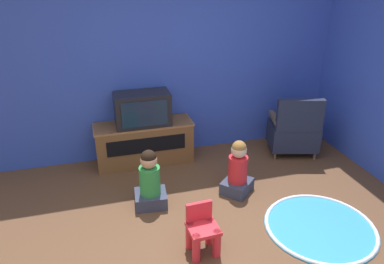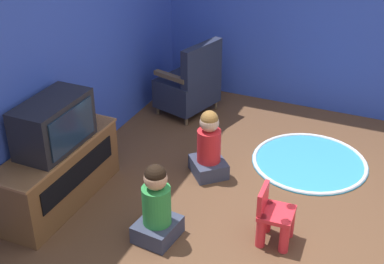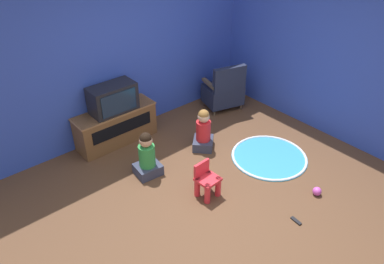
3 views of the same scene
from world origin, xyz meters
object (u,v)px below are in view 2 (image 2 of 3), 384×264
(yellow_kid_chair, at_px, (274,219))
(child_watching_center, at_px, (157,207))
(child_watching_left, at_px, (209,147))
(tv_cabinet, at_px, (59,173))
(television, at_px, (54,124))
(black_armchair, at_px, (190,85))

(yellow_kid_chair, distance_m, child_watching_center, 0.94)
(child_watching_left, bearing_deg, child_watching_center, 136.07)
(tv_cabinet, xyz_separation_m, television, (0.00, -0.02, 0.49))
(black_armchair, distance_m, child_watching_center, 2.28)
(tv_cabinet, height_order, television, television)
(black_armchair, xyz_separation_m, child_watching_center, (-2.18, -0.68, -0.05))
(black_armchair, relative_size, child_watching_left, 1.30)
(television, height_order, child_watching_center, television)
(tv_cabinet, relative_size, child_watching_center, 1.88)
(television, height_order, yellow_kid_chair, television)
(black_armchair, bearing_deg, tv_cabinet, 6.61)
(tv_cabinet, xyz_separation_m, child_watching_center, (-0.10, -1.01, 0.00))
(television, relative_size, yellow_kid_chair, 1.46)
(television, bearing_deg, child_watching_center, -95.75)
(child_watching_center, bearing_deg, black_armchair, 23.09)
(black_armchair, bearing_deg, child_watching_center, 33.01)
(child_watching_left, bearing_deg, yellow_kid_chair, -172.04)
(black_armchair, relative_size, child_watching_center, 1.28)
(television, bearing_deg, child_watching_left, -47.27)
(tv_cabinet, height_order, child_watching_center, child_watching_center)
(television, relative_size, child_watching_left, 1.04)
(television, bearing_deg, yellow_kid_chair, -82.54)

